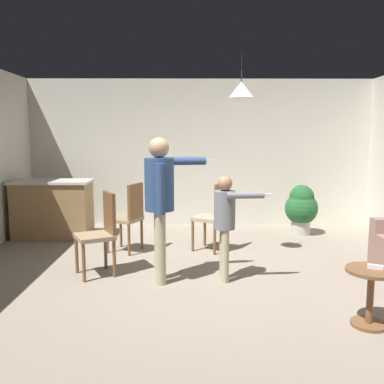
{
  "coord_description": "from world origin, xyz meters",
  "views": [
    {
      "loc": [
        -0.22,
        -4.52,
        1.67
      ],
      "look_at": [
        -0.18,
        0.36,
        1.0
      ],
      "focal_mm": 38.48,
      "sensor_mm": 36.0,
      "label": 1
    }
  ],
  "objects_px": {
    "dining_chair_centre_back": "(129,215)",
    "potted_plant_corner": "(301,207)",
    "side_table_by_couch": "(371,290)",
    "person_adult": "(161,194)",
    "dining_chair_near_wall": "(101,230)",
    "dining_chair_by_counter": "(214,214)",
    "spare_remote_on_table": "(375,267)",
    "person_child": "(226,216)",
    "kitchen_counter": "(53,209)"
  },
  "relations": [
    {
      "from": "kitchen_counter",
      "to": "person_child",
      "type": "bearing_deg",
      "value": -38.08
    },
    {
      "from": "kitchen_counter",
      "to": "dining_chair_near_wall",
      "type": "xyz_separation_m",
      "value": [
        1.17,
        -1.83,
        0.07
      ]
    },
    {
      "from": "dining_chair_near_wall",
      "to": "dining_chair_centre_back",
      "type": "bearing_deg",
      "value": -39.29
    },
    {
      "from": "kitchen_counter",
      "to": "side_table_by_couch",
      "type": "distance_m",
      "value": 5.01
    },
    {
      "from": "kitchen_counter",
      "to": "potted_plant_corner",
      "type": "bearing_deg",
      "value": 2.79
    },
    {
      "from": "dining_chair_centre_back",
      "to": "potted_plant_corner",
      "type": "distance_m",
      "value": 2.98
    },
    {
      "from": "side_table_by_couch",
      "to": "person_adult",
      "type": "distance_m",
      "value": 2.32
    },
    {
      "from": "kitchen_counter",
      "to": "spare_remote_on_table",
      "type": "relative_size",
      "value": 9.69
    },
    {
      "from": "potted_plant_corner",
      "to": "side_table_by_couch",
      "type": "bearing_deg",
      "value": -95.44
    },
    {
      "from": "kitchen_counter",
      "to": "dining_chair_by_counter",
      "type": "bearing_deg",
      "value": -17.51
    },
    {
      "from": "person_child",
      "to": "dining_chair_by_counter",
      "type": "relative_size",
      "value": 1.22
    },
    {
      "from": "kitchen_counter",
      "to": "person_child",
      "type": "distance_m",
      "value": 3.38
    },
    {
      "from": "person_child",
      "to": "spare_remote_on_table",
      "type": "height_order",
      "value": "person_child"
    },
    {
      "from": "person_adult",
      "to": "dining_chair_centre_back",
      "type": "relative_size",
      "value": 1.65
    },
    {
      "from": "person_child",
      "to": "potted_plant_corner",
      "type": "relative_size",
      "value": 1.44
    },
    {
      "from": "dining_chair_near_wall",
      "to": "potted_plant_corner",
      "type": "relative_size",
      "value": 1.18
    },
    {
      "from": "dining_chair_centre_back",
      "to": "potted_plant_corner",
      "type": "relative_size",
      "value": 1.18
    },
    {
      "from": "side_table_by_couch",
      "to": "dining_chair_by_counter",
      "type": "xyz_separation_m",
      "value": [
        -1.22,
        2.42,
        0.22
      ]
    },
    {
      "from": "dining_chair_centre_back",
      "to": "dining_chair_near_wall",
      "type": "bearing_deg",
      "value": -168.58
    },
    {
      "from": "dining_chair_centre_back",
      "to": "side_table_by_couch",
      "type": "bearing_deg",
      "value": -111.13
    },
    {
      "from": "person_child",
      "to": "spare_remote_on_table",
      "type": "xyz_separation_m",
      "value": [
        1.2,
        -1.16,
        -0.22
      ]
    },
    {
      "from": "dining_chair_near_wall",
      "to": "spare_remote_on_table",
      "type": "distance_m",
      "value": 3.02
    },
    {
      "from": "dining_chair_near_wall",
      "to": "potted_plant_corner",
      "type": "height_order",
      "value": "dining_chair_near_wall"
    },
    {
      "from": "kitchen_counter",
      "to": "person_adult",
      "type": "height_order",
      "value": "person_adult"
    },
    {
      "from": "kitchen_counter",
      "to": "person_adult",
      "type": "xyz_separation_m",
      "value": [
        1.91,
        -2.1,
        0.55
      ]
    },
    {
      "from": "person_adult",
      "to": "person_child",
      "type": "bearing_deg",
      "value": 84.53
    },
    {
      "from": "person_child",
      "to": "potted_plant_corner",
      "type": "bearing_deg",
      "value": 142.37
    },
    {
      "from": "side_table_by_couch",
      "to": "person_child",
      "type": "distance_m",
      "value": 1.7
    },
    {
      "from": "potted_plant_corner",
      "to": "spare_remote_on_table",
      "type": "relative_size",
      "value": 6.51
    },
    {
      "from": "person_adult",
      "to": "spare_remote_on_table",
      "type": "bearing_deg",
      "value": 52.22
    },
    {
      "from": "dining_chair_near_wall",
      "to": "dining_chair_centre_back",
      "type": "distance_m",
      "value": 0.99
    },
    {
      "from": "side_table_by_couch",
      "to": "person_adult",
      "type": "height_order",
      "value": "person_adult"
    },
    {
      "from": "person_child",
      "to": "potted_plant_corner",
      "type": "height_order",
      "value": "person_child"
    },
    {
      "from": "side_table_by_couch",
      "to": "spare_remote_on_table",
      "type": "distance_m",
      "value": 0.21
    },
    {
      "from": "spare_remote_on_table",
      "to": "kitchen_counter",
      "type": "bearing_deg",
      "value": 140.0
    },
    {
      "from": "person_adult",
      "to": "spare_remote_on_table",
      "type": "height_order",
      "value": "person_adult"
    },
    {
      "from": "person_child",
      "to": "potted_plant_corner",
      "type": "distance_m",
      "value": 2.74
    },
    {
      "from": "dining_chair_centre_back",
      "to": "potted_plant_corner",
      "type": "bearing_deg",
      "value": -46.08
    },
    {
      "from": "person_adult",
      "to": "spare_remote_on_table",
      "type": "relative_size",
      "value": 12.7
    },
    {
      "from": "side_table_by_couch",
      "to": "dining_chair_by_counter",
      "type": "distance_m",
      "value": 2.72
    },
    {
      "from": "dining_chair_centre_back",
      "to": "spare_remote_on_table",
      "type": "relative_size",
      "value": 7.69
    },
    {
      "from": "dining_chair_by_counter",
      "to": "potted_plant_corner",
      "type": "distance_m",
      "value": 1.86
    },
    {
      "from": "person_adult",
      "to": "potted_plant_corner",
      "type": "height_order",
      "value": "person_adult"
    },
    {
      "from": "kitchen_counter",
      "to": "spare_remote_on_table",
      "type": "height_order",
      "value": "kitchen_counter"
    },
    {
      "from": "person_adult",
      "to": "spare_remote_on_table",
      "type": "distance_m",
      "value": 2.29
    },
    {
      "from": "person_child",
      "to": "dining_chair_centre_back",
      "type": "height_order",
      "value": "person_child"
    },
    {
      "from": "side_table_by_couch",
      "to": "person_child",
      "type": "bearing_deg",
      "value": 135.23
    },
    {
      "from": "spare_remote_on_table",
      "to": "person_child",
      "type": "bearing_deg",
      "value": 136.13
    },
    {
      "from": "person_adult",
      "to": "potted_plant_corner",
      "type": "bearing_deg",
      "value": 128.37
    },
    {
      "from": "person_adult",
      "to": "person_child",
      "type": "relative_size",
      "value": 1.35
    }
  ]
}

